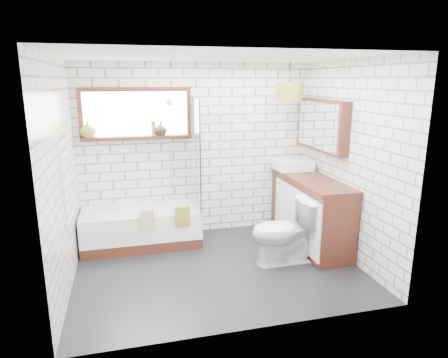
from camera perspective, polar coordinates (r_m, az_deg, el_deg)
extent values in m
cube|color=black|center=(5.06, -0.87, -12.57)|extent=(3.40, 2.60, 0.01)
cube|color=white|center=(4.53, -0.99, 17.13)|extent=(3.40, 2.60, 0.01)
cube|color=white|center=(5.89, -3.84, 4.11)|extent=(3.40, 0.01, 2.50)
cube|color=white|center=(3.42, 4.10, -3.16)|extent=(3.40, 0.01, 2.50)
cube|color=white|center=(4.57, -22.23, 0.21)|extent=(0.01, 2.60, 2.50)
cube|color=white|center=(5.28, 17.39, 2.36)|extent=(0.01, 2.60, 2.50)
cube|color=#35160E|center=(5.69, -12.41, 9.06)|extent=(1.52, 0.16, 0.68)
cube|color=white|center=(4.57, -21.61, -0.37)|extent=(0.06, 0.52, 1.00)
cube|color=#35160E|center=(5.70, 13.82, 7.47)|extent=(0.16, 1.20, 0.70)
cylinder|color=silver|center=(5.77, -7.70, 4.82)|extent=(0.02, 0.02, 1.30)
cube|color=white|center=(5.72, -11.69, -6.78)|extent=(1.60, 0.71, 0.52)
cube|color=white|center=(5.52, -4.10, 3.63)|extent=(0.02, 0.72, 1.50)
cube|color=olive|center=(5.35, -5.93, -5.31)|extent=(0.19, 0.05, 0.27)
cube|color=tan|center=(5.31, -10.93, -5.65)|extent=(0.18, 0.05, 0.24)
cube|color=#35160E|center=(5.72, 12.14, -4.40)|extent=(0.54, 1.68, 0.96)
cube|color=white|center=(5.99, 9.81, 2.03)|extent=(0.50, 0.44, 0.15)
cylinder|color=silver|center=(6.05, 11.22, 2.68)|extent=(0.04, 0.04, 0.17)
imported|color=white|center=(5.08, 8.60, -7.40)|extent=(0.47, 0.82, 0.84)
imported|color=olive|center=(5.69, -18.88, 6.55)|extent=(0.22, 0.22, 0.23)
imported|color=black|center=(5.70, -9.04, 6.94)|extent=(0.20, 0.20, 0.19)
cylinder|color=olive|center=(5.69, -10.05, 6.94)|extent=(0.07, 0.07, 0.20)
cylinder|color=olive|center=(5.63, 9.36, 12.21)|extent=(0.35, 0.35, 0.26)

